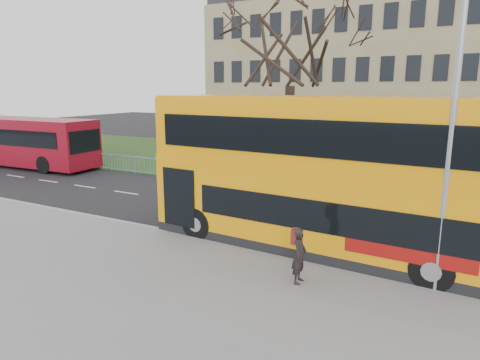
% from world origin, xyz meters
% --- Properties ---
extents(ground, '(120.00, 120.00, 0.00)m').
position_xyz_m(ground, '(0.00, 0.00, 0.00)').
color(ground, black).
rests_on(ground, ground).
extents(pavement, '(80.00, 10.50, 0.12)m').
position_xyz_m(pavement, '(0.00, -6.75, 0.06)').
color(pavement, slate).
rests_on(pavement, ground).
extents(kerb, '(80.00, 0.20, 0.14)m').
position_xyz_m(kerb, '(0.00, -1.55, 0.07)').
color(kerb, gray).
rests_on(kerb, ground).
extents(grass_verge, '(80.00, 15.40, 0.08)m').
position_xyz_m(grass_verge, '(0.00, 14.30, 0.04)').
color(grass_verge, '#243A15').
rests_on(grass_verge, ground).
extents(guard_railing, '(40.00, 0.12, 1.10)m').
position_xyz_m(guard_railing, '(0.00, 6.60, 0.55)').
color(guard_railing, '#7193CA').
rests_on(guard_railing, ground).
extents(bare_tree, '(8.94, 8.94, 12.77)m').
position_xyz_m(bare_tree, '(-3.00, 10.00, 6.46)').
color(bare_tree, black).
rests_on(bare_tree, grass_verge).
extents(civic_building, '(30.00, 15.00, 14.00)m').
position_xyz_m(civic_building, '(-5.00, 35.00, 7.00)').
color(civic_building, '#8A7657').
rests_on(civic_building, ground).
extents(yellow_bus, '(12.07, 3.43, 5.00)m').
position_xyz_m(yellow_bus, '(2.47, -0.51, 2.68)').
color(yellow_bus, orange).
rests_on(yellow_bus, ground).
extents(red_bus, '(12.64, 3.35, 3.31)m').
position_xyz_m(red_bus, '(-21.09, 5.02, 1.76)').
color(red_bus, maroon).
rests_on(red_bus, ground).
extents(pedestrian, '(0.42, 0.60, 1.55)m').
position_xyz_m(pedestrian, '(2.66, -3.39, 0.90)').
color(pedestrian, black).
rests_on(pedestrian, pavement).
extents(street_lamp, '(1.74, 0.19, 8.19)m').
position_xyz_m(street_lamp, '(5.90, -2.05, 4.61)').
color(street_lamp, '#97989F').
rests_on(street_lamp, pavement).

